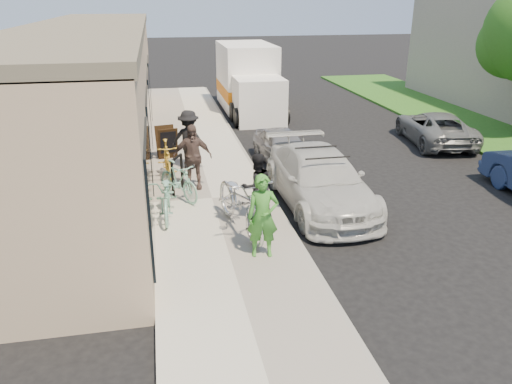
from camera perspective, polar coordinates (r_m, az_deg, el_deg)
ground at (r=10.80m, az=7.49°, el=-6.53°), size 120.00×120.00×0.00m
sidewalk at (r=13.04m, az=-5.04°, el=-0.98°), size 3.00×34.00×0.15m
curb at (r=13.28m, az=1.61°, el=-0.52°), size 0.12×34.00×0.13m
storefront at (r=17.35m, az=-18.10°, el=10.78°), size 3.60×20.00×4.22m
bike_rack at (r=13.33m, az=-9.01°, el=2.42°), size 0.34×0.64×0.99m
sandwich_board at (r=16.32m, az=-10.15°, el=5.61°), size 0.73×0.73×1.01m
sedan_white at (r=12.77m, az=7.26°, el=1.46°), size 2.04×4.88×1.45m
sedan_silver at (r=15.92m, az=3.09°, el=5.12°), size 1.56×3.38×1.12m
moving_truck at (r=23.45m, az=-0.86°, el=12.40°), size 2.33×6.13×3.01m
far_car_gray at (r=19.42m, az=19.74°, el=6.95°), size 2.55×4.42×1.16m
tandem_bike at (r=10.94m, az=-1.76°, el=-1.17°), size 1.40×2.70×1.35m
woman_rider at (r=9.82m, az=0.78°, el=-2.79°), size 0.67×0.49×1.71m
man_standing at (r=11.52m, az=0.06°, el=0.64°), size 0.89×0.78×1.58m
cruiser_bike_a at (r=12.88m, az=-8.85°, el=1.27°), size 1.24×1.65×0.99m
cruiser_bike_b at (r=11.93m, az=-10.13°, el=-0.39°), size 0.77×1.98×1.03m
cruiser_bike_c at (r=14.28m, az=-10.12°, el=3.48°), size 0.62×1.88×1.11m
bystander_a at (r=15.13m, az=-7.64°, el=5.95°), size 1.32×1.09×1.77m
bystander_b at (r=13.46m, az=-7.29°, el=4.01°), size 1.06×0.48×1.77m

